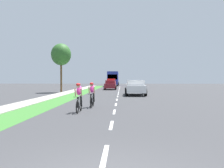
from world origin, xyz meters
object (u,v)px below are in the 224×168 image
(pickup_white, at_px, (135,88))
(street_tree_near, at_px, (61,55))
(cyclist_lead, at_px, (79,97))
(bus_blue, at_px, (113,78))
(cyclist_trailing, at_px, (92,94))
(suv_red, at_px, (111,83))
(sedan_maroon, at_px, (110,85))

(pickup_white, xyz_separation_m, street_tree_near, (-9.38, 4.82, 4.09))
(cyclist_lead, distance_m, bus_blue, 48.08)
(cyclist_trailing, height_order, pickup_white, pickup_white)
(cyclist_lead, bearing_deg, bus_blue, 89.76)
(cyclist_trailing, xyz_separation_m, street_tree_near, (-6.01, 15.87, 4.11))
(cyclist_lead, relative_size, suv_red, 0.37)
(sedan_maroon, relative_size, bus_blue, 0.37)
(cyclist_trailing, bearing_deg, bus_blue, 90.28)
(cyclist_lead, relative_size, sedan_maroon, 0.40)
(cyclist_trailing, xyz_separation_m, bus_blue, (-0.22, 45.77, 1.17))
(street_tree_near, bearing_deg, pickup_white, -27.18)
(cyclist_lead, bearing_deg, street_tree_near, 107.08)
(pickup_white, distance_m, sedan_maroon, 13.65)
(cyclist_trailing, distance_m, pickup_white, 11.55)
(bus_blue, bearing_deg, pickup_white, -84.09)
(sedan_maroon, distance_m, suv_red, 12.01)
(cyclist_lead, relative_size, pickup_white, 0.34)
(cyclist_lead, xyz_separation_m, bus_blue, (0.20, 48.07, 1.17))
(pickup_white, height_order, bus_blue, bus_blue)
(bus_blue, bearing_deg, sedan_maroon, -89.32)
(cyclist_lead, height_order, sedan_maroon, cyclist_lead)
(pickup_white, distance_m, bus_blue, 34.92)
(cyclist_trailing, distance_m, bus_blue, 45.78)
(cyclist_trailing, bearing_deg, street_tree_near, 110.74)
(sedan_maroon, bearing_deg, pickup_white, -75.83)
(pickup_white, bearing_deg, sedan_maroon, 104.17)
(cyclist_trailing, height_order, suv_red, suv_red)
(street_tree_near, bearing_deg, cyclist_trailing, -69.26)
(street_tree_near, bearing_deg, bus_blue, 79.05)
(bus_blue, height_order, street_tree_near, street_tree_near)
(street_tree_near, bearing_deg, cyclist_lead, -72.92)
(cyclist_trailing, bearing_deg, pickup_white, 73.03)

